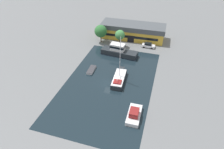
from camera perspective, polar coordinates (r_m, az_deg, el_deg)
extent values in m
plane|color=slate|center=(54.02, -0.89, -2.61)|extent=(440.00, 440.00, 0.00)
cube|color=black|center=(54.02, -0.89, -2.60)|extent=(23.09, 38.71, 0.01)
cube|color=gold|center=(77.25, 5.93, 11.65)|extent=(23.10, 8.17, 3.75)
cube|color=#474C51|center=(76.15, 6.06, 13.53)|extent=(23.79, 8.42, 1.76)
cube|color=black|center=(74.10, 5.36, 10.08)|extent=(2.40, 0.12, 2.62)
cube|color=black|center=(73.77, 5.39, 10.60)|extent=(19.46, 0.55, 0.94)
cylinder|color=brown|center=(70.85, 2.22, 9.16)|extent=(0.39, 0.39, 3.18)
sphere|color=#428447|center=(69.59, 2.28, 11.25)|extent=(3.36, 3.36, 3.36)
cylinder|color=brown|center=(74.17, -3.17, 10.18)|extent=(0.34, 0.34, 2.56)
sphere|color=#2D6B33|center=(72.92, -3.25, 12.26)|extent=(4.44, 4.44, 4.44)
cube|color=silver|center=(71.66, 10.36, 8.07)|extent=(4.50, 1.94, 0.77)
cube|color=black|center=(71.35, 10.28, 8.60)|extent=(2.36, 1.65, 0.65)
cube|color=black|center=(71.25, 11.20, 8.41)|extent=(0.09, 1.43, 0.52)
cylinder|color=black|center=(72.39, 11.51, 7.90)|extent=(0.61, 0.22, 0.60)
cylinder|color=black|center=(71.00, 11.30, 7.33)|extent=(0.61, 0.22, 0.60)
cylinder|color=black|center=(72.69, 9.37, 8.29)|extent=(0.61, 0.22, 0.60)
cylinder|color=black|center=(71.30, 9.12, 7.73)|extent=(0.61, 0.22, 0.60)
cube|color=#23282D|center=(54.44, 2.02, -1.36)|extent=(3.52, 8.43, 1.34)
cube|color=#23282D|center=(58.19, 2.93, 1.42)|extent=(1.42, 1.29, 1.34)
cube|color=silver|center=(54.01, 2.04, -0.77)|extent=(3.38, 8.09, 0.08)
cylinder|color=silver|center=(51.22, 2.31, 4.84)|extent=(0.16, 0.16, 11.58)
cylinder|color=silver|center=(52.35, 1.80, -0.57)|extent=(0.37, 3.71, 0.12)
cube|color=maroon|center=(52.13, 1.55, -2.07)|extent=(2.20, 1.95, 0.30)
cube|color=#23282D|center=(65.91, 2.08, 6.24)|extent=(12.16, 4.42, 1.78)
cube|color=black|center=(66.29, 2.07, 5.68)|extent=(12.28, 4.50, 0.18)
cube|color=white|center=(65.11, 1.62, 7.85)|extent=(4.72, 2.82, 2.20)
cube|color=black|center=(65.00, 1.63, 8.02)|extent=(4.82, 2.90, 0.70)
cube|color=white|center=(59.03, -5.90, 1.31)|extent=(1.83, 4.35, 0.47)
cube|color=#333338|center=(58.87, -5.92, 1.52)|extent=(1.94, 4.52, 0.08)
cube|color=silver|center=(45.39, 6.32, -11.46)|extent=(2.96, 6.20, 1.00)
cube|color=maroon|center=(44.30, 6.33, -10.80)|extent=(2.03, 2.50, 1.31)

